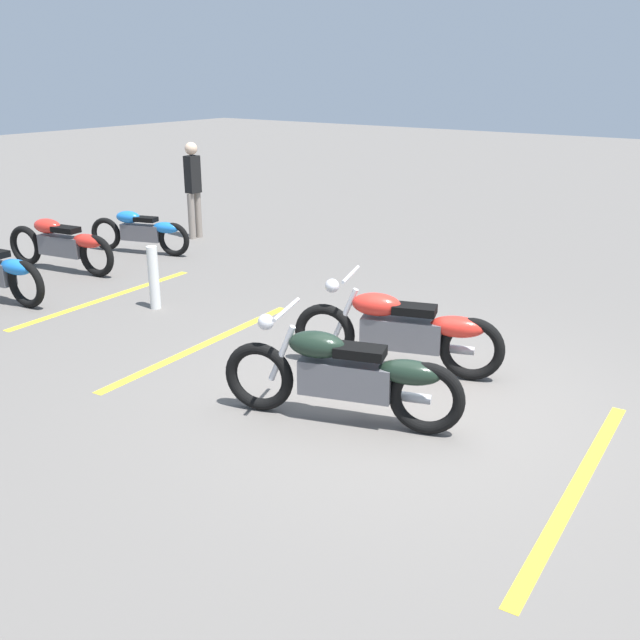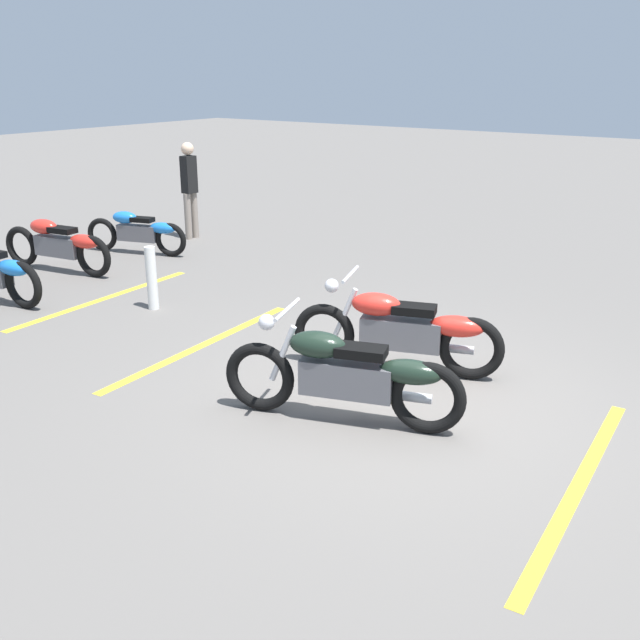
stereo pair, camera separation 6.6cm
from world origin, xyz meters
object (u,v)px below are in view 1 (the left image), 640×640
object	(u,v)px
motorcycle_row_far_left	(142,231)
motorcycle_bright_foreground	(402,330)
bystander_near_row	(193,185)
bollard_post	(154,278)
motorcycle_dark_foreground	(347,375)
motorcycle_row_left	(62,244)

from	to	relation	value
motorcycle_row_far_left	motorcycle_bright_foreground	bearing A→B (deg)	145.81
bystander_near_row	bollard_post	world-z (taller)	bystander_near_row
motorcycle_dark_foreground	motorcycle_row_left	xyz separation A→B (m)	(6.47, -1.72, -0.02)
bystander_near_row	motorcycle_bright_foreground	bearing A→B (deg)	-25.98
motorcycle_row_left	bystander_near_row	world-z (taller)	bystander_near_row
motorcycle_dark_foreground	bollard_post	bearing A→B (deg)	-36.02
motorcycle_row_far_left	bystander_near_row	xyz separation A→B (m)	(0.12, -1.40, 0.59)
motorcycle_row_left	bystander_near_row	bearing A→B (deg)	-98.64
bystander_near_row	motorcycle_row_far_left	bearing A→B (deg)	-83.24
motorcycle_dark_foreground	bystander_near_row	world-z (taller)	bystander_near_row
motorcycle_row_far_left	motorcycle_row_left	distance (m)	1.51
motorcycle_dark_foreground	motorcycle_row_left	bearing A→B (deg)	-32.93
motorcycle_row_far_left	bystander_near_row	bearing A→B (deg)	-101.96
bystander_near_row	bollard_post	distance (m)	4.29
motorcycle_dark_foreground	bollard_post	world-z (taller)	motorcycle_dark_foreground
motorcycle_dark_foreground	motorcycle_row_far_left	xyz separation A→B (m)	(6.36, -3.23, -0.07)
motorcycle_dark_foreground	motorcycle_row_left	world-z (taller)	motorcycle_dark_foreground
motorcycle_row_far_left	motorcycle_row_left	size ratio (longest dim) A/B	0.87
motorcycle_bright_foreground	motorcycle_row_left	bearing A→B (deg)	-22.59
motorcycle_row_left	bollard_post	distance (m)	2.62
motorcycle_dark_foreground	bystander_near_row	xyz separation A→B (m)	(6.48, -4.63, 0.52)
motorcycle_dark_foreground	motorcycle_row_left	size ratio (longest dim) A/B	1.00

